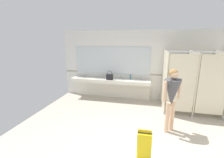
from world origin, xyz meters
TOP-DOWN VIEW (x-y plane):
  - ground_plane at (0.00, 0.00)m, footprint 6.52×6.75m
  - wall_back at (0.00, 3.14)m, footprint 6.52×0.12m
  - wall_back_tile_band at (0.00, 3.07)m, footprint 6.52×0.01m
  - vanity_counter at (-1.16, 2.86)m, footprint 3.27×0.57m
  - mirror_panel at (-1.16, 3.07)m, footprint 3.17×0.02m
  - bathroom_stalls at (1.78, 2.18)m, footprint 1.79×1.39m
  - person_standing at (0.95, 0.74)m, footprint 0.56×0.56m
  - handbag at (-1.15, 2.63)m, footprint 0.26×0.13m
  - soap_dispenser at (-0.34, 2.94)m, footprint 0.07×0.07m
  - wet_floor_sign at (0.32, -0.51)m, footprint 0.28×0.19m

SIDE VIEW (x-z plane):
  - ground_plane at x=0.00m, z-range -0.10..0.00m
  - wet_floor_sign at x=0.32m, z-range 0.01..0.65m
  - vanity_counter at x=-1.16m, z-range 0.15..1.11m
  - soap_dispenser at x=-0.34m, z-range 0.84..1.02m
  - handbag at x=-1.15m, z-range 0.80..1.17m
  - wall_back_tile_band at x=0.00m, z-range 1.02..1.08m
  - person_standing at x=0.95m, z-range 0.23..1.92m
  - bathroom_stalls at x=1.78m, z-range 0.05..2.13m
  - wall_back at x=0.00m, z-range 0.00..2.79m
  - mirror_panel at x=-1.16m, z-range 1.00..2.15m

